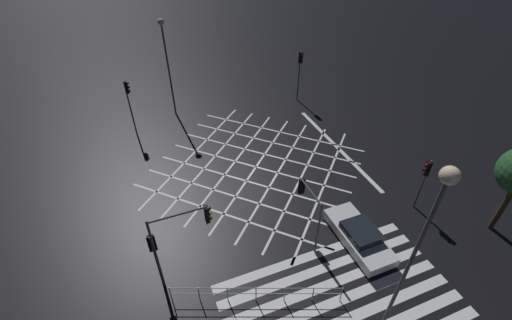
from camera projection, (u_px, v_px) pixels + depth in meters
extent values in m
plane|color=black|center=(256.00, 167.00, 23.82)|extent=(200.00, 200.00, 0.00)
cube|color=silver|center=(312.00, 255.00, 17.96)|extent=(10.89, 0.50, 0.01)
cube|color=silver|center=(321.00, 269.00, 17.30)|extent=(10.89, 0.50, 0.01)
cube|color=silver|center=(330.00, 284.00, 16.64)|extent=(10.89, 0.50, 0.01)
cube|color=silver|center=(340.00, 300.00, 15.98)|extent=(10.89, 0.50, 0.01)
cube|color=silver|center=(351.00, 318.00, 15.32)|extent=(10.89, 0.50, 0.01)
cube|color=silver|center=(324.00, 185.00, 22.31)|extent=(9.51, 9.51, 0.01)
cube|color=silver|center=(224.00, 214.00, 20.31)|extent=(9.51, 9.51, 0.01)
cube|color=silver|center=(300.00, 179.00, 22.81)|extent=(9.51, 9.51, 0.01)
cube|color=silver|center=(236.00, 196.00, 21.48)|extent=(9.51, 9.51, 0.01)
cube|color=silver|center=(278.00, 173.00, 23.31)|extent=(9.51, 9.51, 0.01)
cube|color=silver|center=(246.00, 181.00, 22.65)|extent=(9.51, 9.51, 0.01)
cube|color=silver|center=(256.00, 167.00, 23.82)|extent=(9.51, 9.51, 0.01)
cube|color=silver|center=(256.00, 167.00, 23.82)|extent=(9.51, 9.51, 0.01)
cube|color=silver|center=(235.00, 161.00, 24.32)|extent=(9.51, 9.51, 0.01)
cube|color=silver|center=(265.00, 154.00, 24.99)|extent=(9.51, 9.51, 0.01)
cube|color=silver|center=(215.00, 156.00, 24.83)|extent=(9.51, 9.51, 0.01)
cube|color=silver|center=(273.00, 143.00, 26.16)|extent=(9.51, 9.51, 0.01)
cube|color=silver|center=(196.00, 151.00, 25.33)|extent=(9.51, 9.51, 0.01)
cube|color=silver|center=(280.00, 132.00, 27.33)|extent=(9.51, 9.51, 0.01)
cube|color=silver|center=(337.00, 147.00, 25.73)|extent=(0.30, 10.89, 0.01)
cylinder|color=#424244|center=(299.00, 77.00, 30.26)|extent=(0.11, 0.11, 4.53)
cube|color=black|center=(301.00, 58.00, 29.08)|extent=(0.28, 0.16, 0.90)
sphere|color=red|center=(302.00, 55.00, 28.81)|extent=(0.18, 0.18, 0.18)
sphere|color=black|center=(302.00, 58.00, 29.00)|extent=(0.18, 0.18, 0.18)
sphere|color=black|center=(301.00, 62.00, 29.18)|extent=(0.18, 0.18, 0.18)
cube|color=black|center=(301.00, 58.00, 29.15)|extent=(0.36, 0.02, 0.98)
cylinder|color=#424244|center=(318.00, 229.00, 17.11)|extent=(0.11, 0.11, 3.54)
cylinder|color=#424244|center=(312.00, 192.00, 16.86)|extent=(0.09, 2.03, 0.09)
cube|color=black|center=(301.00, 186.00, 17.88)|extent=(0.28, 0.16, 0.90)
sphere|color=black|center=(301.00, 181.00, 17.78)|extent=(0.18, 0.18, 0.18)
sphere|color=black|center=(300.00, 185.00, 17.96)|extent=(0.18, 0.18, 0.18)
sphere|color=green|center=(300.00, 189.00, 18.15)|extent=(0.18, 0.18, 0.18)
cube|color=black|center=(302.00, 187.00, 17.82)|extent=(0.36, 0.02, 0.98)
cylinder|color=#424244|center=(422.00, 185.00, 19.73)|extent=(0.11, 0.11, 3.51)
cube|color=black|center=(427.00, 168.00, 18.92)|extent=(0.16, 0.28, 0.90)
sphere|color=red|center=(427.00, 165.00, 18.70)|extent=(0.18, 0.18, 0.18)
sphere|color=black|center=(425.00, 169.00, 18.88)|extent=(0.18, 0.18, 0.18)
sphere|color=black|center=(424.00, 173.00, 19.07)|extent=(0.18, 0.18, 0.18)
cube|color=black|center=(428.00, 168.00, 18.94)|extent=(0.02, 0.36, 0.98)
cylinder|color=#424244|center=(156.00, 256.00, 15.21)|extent=(0.11, 0.11, 4.58)
cylinder|color=#424244|center=(177.00, 215.00, 14.26)|extent=(2.50, 0.09, 0.09)
cube|color=black|center=(207.00, 214.00, 14.90)|extent=(0.16, 0.28, 0.90)
sphere|color=black|center=(209.00, 209.00, 14.75)|extent=(0.18, 0.18, 0.18)
sphere|color=orange|center=(210.00, 213.00, 14.94)|extent=(0.18, 0.18, 0.18)
sphere|color=black|center=(210.00, 218.00, 15.12)|extent=(0.18, 0.18, 0.18)
cube|color=black|center=(205.00, 215.00, 14.88)|extent=(0.02, 0.36, 0.98)
cylinder|color=#424244|center=(157.00, 261.00, 15.69)|extent=(0.11, 0.11, 3.37)
cube|color=black|center=(152.00, 243.00, 15.06)|extent=(0.28, 0.16, 0.90)
sphere|color=black|center=(150.00, 236.00, 14.96)|extent=(0.18, 0.18, 0.18)
sphere|color=black|center=(151.00, 241.00, 15.14)|extent=(0.18, 0.18, 0.18)
sphere|color=green|center=(153.00, 245.00, 15.33)|extent=(0.18, 0.18, 0.18)
cube|color=black|center=(152.00, 244.00, 14.99)|extent=(0.36, 0.02, 0.98)
cylinder|color=#424244|center=(131.00, 109.00, 25.82)|extent=(0.11, 0.11, 4.45)
cube|color=black|center=(127.00, 87.00, 24.80)|extent=(0.16, 0.28, 0.90)
sphere|color=red|center=(128.00, 83.00, 24.65)|extent=(0.18, 0.18, 0.18)
sphere|color=black|center=(129.00, 87.00, 24.83)|extent=(0.18, 0.18, 0.18)
sphere|color=black|center=(130.00, 91.00, 25.01)|extent=(0.18, 0.18, 0.18)
cube|color=black|center=(126.00, 88.00, 24.77)|extent=(0.02, 0.36, 0.98)
cylinder|color=#424244|center=(406.00, 271.00, 12.25)|extent=(0.14, 0.14, 8.65)
sphere|color=#F9E0B2|center=(450.00, 176.00, 9.49)|extent=(0.57, 0.57, 0.57)
cylinder|color=#424244|center=(169.00, 72.00, 27.31)|extent=(0.14, 0.14, 7.55)
sphere|color=#F9E0B2|center=(161.00, 22.00, 24.91)|extent=(0.47, 0.47, 0.47)
cylinder|color=#38281C|center=(502.00, 208.00, 18.51)|extent=(0.28, 0.28, 3.17)
cube|color=silver|center=(358.00, 236.00, 18.39)|extent=(1.80, 4.38, 0.54)
cube|color=black|center=(361.00, 232.00, 18.01)|extent=(1.59, 1.84, 0.43)
sphere|color=white|center=(328.00, 213.00, 19.84)|extent=(0.16, 0.16, 0.16)
sphere|color=white|center=(345.00, 208.00, 20.16)|extent=(0.16, 0.16, 0.16)
cylinder|color=black|center=(332.00, 224.00, 19.25)|extent=(0.20, 0.62, 0.62)
cylinder|color=black|center=(355.00, 217.00, 19.71)|extent=(0.20, 0.62, 0.62)
cylinder|color=black|center=(361.00, 262.00, 17.26)|extent=(0.20, 0.62, 0.62)
cylinder|color=black|center=(386.00, 253.00, 17.71)|extent=(0.20, 0.62, 0.62)
cylinder|color=#9EA0A5|center=(171.00, 294.00, 15.65)|extent=(0.05, 0.05, 1.05)
cylinder|color=#9EA0A5|center=(199.00, 294.00, 15.65)|extent=(0.05, 0.05, 1.05)
cylinder|color=#9EA0A5|center=(228.00, 294.00, 15.65)|extent=(0.05, 0.05, 1.05)
cylinder|color=#9EA0A5|center=(256.00, 294.00, 15.65)|extent=(0.05, 0.05, 1.05)
cylinder|color=#9EA0A5|center=(284.00, 294.00, 15.65)|extent=(0.05, 0.05, 1.05)
cylinder|color=#9EA0A5|center=(313.00, 294.00, 15.65)|extent=(0.05, 0.05, 1.05)
cylinder|color=#9EA0A5|center=(341.00, 294.00, 15.65)|extent=(0.05, 0.05, 1.05)
cylinder|color=#9EA0A5|center=(256.00, 288.00, 15.36)|extent=(7.29, 2.92, 0.04)
cylinder|color=#9EA0A5|center=(256.00, 294.00, 15.62)|extent=(7.29, 2.92, 0.04)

